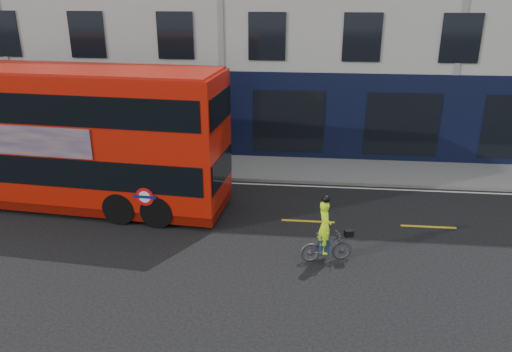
# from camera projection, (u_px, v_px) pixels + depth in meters

# --- Properties ---
(ground) EXTENTS (120.00, 120.00, 0.00)m
(ground) POSITION_uv_depth(u_px,v_px,m) (183.00, 236.00, 16.00)
(ground) COLOR black
(ground) RESTS_ON ground
(pavement) EXTENTS (60.00, 3.00, 0.12)m
(pavement) POSITION_uv_depth(u_px,v_px,m) (218.00, 166.00, 22.02)
(pavement) COLOR gray
(pavement) RESTS_ON ground
(kerb) EXTENTS (60.00, 0.12, 0.13)m
(kerb) POSITION_uv_depth(u_px,v_px,m) (212.00, 178.00, 20.62)
(kerb) COLOR slate
(kerb) RESTS_ON ground
(road_edge_line) EXTENTS (58.00, 0.10, 0.01)m
(road_edge_line) POSITION_uv_depth(u_px,v_px,m) (210.00, 182.00, 20.36)
(road_edge_line) COLOR silver
(road_edge_line) RESTS_ON ground
(lane_dashes) EXTENTS (58.00, 0.12, 0.01)m
(lane_dashes) POSITION_uv_depth(u_px,v_px,m) (193.00, 216.00, 17.39)
(lane_dashes) COLOR gold
(lane_dashes) RESTS_ON ground
(bus) EXTENTS (12.48, 3.80, 4.96)m
(bus) POSITION_uv_depth(u_px,v_px,m) (55.00, 136.00, 17.63)
(bus) COLOR #BC1607
(bus) RESTS_ON ground
(cyclist) EXTENTS (1.59, 0.80, 2.07)m
(cyclist) POSITION_uv_depth(u_px,v_px,m) (326.00, 239.00, 14.32)
(cyclist) COLOR #4A4C4F
(cyclist) RESTS_ON ground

